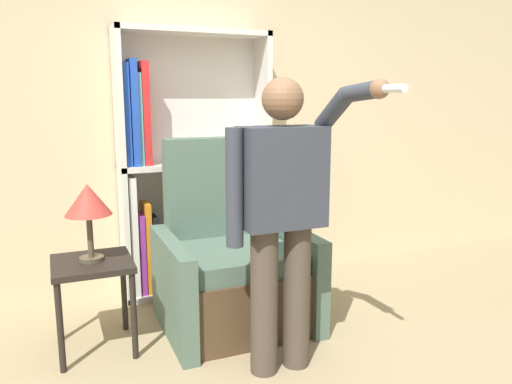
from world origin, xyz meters
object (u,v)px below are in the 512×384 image
object	(u,v)px
bookcase	(178,171)
person_standing	(282,209)
armchair	(231,267)
side_table	(93,276)
table_lamp	(88,202)

from	to	relation	value
bookcase	person_standing	world-z (taller)	bookcase
armchair	bookcase	bearing A→B (deg)	105.49
person_standing	side_table	xyz separation A→B (m)	(-0.93, 0.63, -0.45)
bookcase	armchair	world-z (taller)	bookcase
side_table	table_lamp	xyz separation A→B (m)	(0.00, 0.00, 0.44)
armchair	person_standing	distance (m)	0.88
person_standing	armchair	bearing A→B (deg)	93.38
table_lamp	side_table	bearing A→B (deg)	0.00
person_standing	side_table	distance (m)	1.21
person_standing	table_lamp	distance (m)	1.13
bookcase	table_lamp	bearing A→B (deg)	-133.92
side_table	bookcase	bearing A→B (deg)	46.08
armchair	side_table	bearing A→B (deg)	-176.03
armchair	side_table	xyz separation A→B (m)	(-0.89, -0.06, 0.09)
person_standing	bookcase	bearing A→B (deg)	99.45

